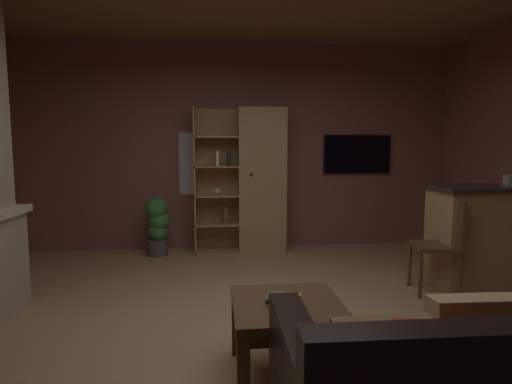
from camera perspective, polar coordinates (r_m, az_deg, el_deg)
name	(u,v)px	position (r m, az deg, el deg)	size (l,w,h in m)	color
floor	(261,337)	(3.37, 0.73, -18.99)	(6.00, 5.68, 0.02)	tan
wall_back	(238,147)	(5.91, -2.44, 6.14)	(6.12, 0.06, 2.83)	#8E544C
window_pane_back	(201,164)	(5.87, -7.43, 3.84)	(0.60, 0.01, 0.85)	white
bookshelf_cabinet	(255,181)	(5.67, -0.08, 1.49)	(1.21, 0.41, 1.93)	tan
kitchen_bar_counter	(498,235)	(4.99, 29.97, -5.11)	(1.38, 0.58, 1.03)	tan
tissue_box	(512,180)	(4.98, 31.33, 1.37)	(0.12, 0.12, 0.11)	#BFB299
coffee_table	(287,316)	(2.71, 4.27, -16.46)	(0.67, 0.70, 0.47)	brown
table_book_0	(277,300)	(2.67, 2.92, -14.37)	(0.14, 0.09, 0.03)	#387247
table_book_1	(291,296)	(2.66, 4.79, -13.91)	(0.12, 0.09, 0.02)	gold
table_book_2	(280,295)	(2.62, 3.22, -13.82)	(0.13, 0.10, 0.02)	#387247
dining_chair	(444,239)	(4.47, 24.11, -5.89)	(0.49, 0.49, 0.92)	brown
potted_floor_plant	(157,224)	(5.65, -13.21, -4.20)	(0.32, 0.31, 0.77)	#4C4C51
wall_mounted_tv	(357,154)	(6.18, 13.52, 5.00)	(0.97, 0.06, 0.54)	black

